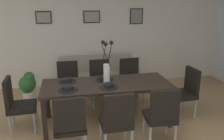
# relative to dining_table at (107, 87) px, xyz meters

# --- Properties ---
(back_wall_panel) EXTENTS (9.00, 0.10, 2.60)m
(back_wall_panel) POSITION_rel_dining_table_xyz_m (-0.16, 2.16, 0.63)
(back_wall_panel) COLOR white
(back_wall_panel) RESTS_ON ground
(dining_table) EXTENTS (2.20, 0.89, 0.74)m
(dining_table) POSITION_rel_dining_table_xyz_m (0.00, 0.00, 0.00)
(dining_table) COLOR black
(dining_table) RESTS_ON ground
(dining_chair_near_left) EXTENTS (0.46, 0.46, 0.92)m
(dining_chair_near_left) POSITION_rel_dining_table_xyz_m (-0.66, -0.86, -0.16)
(dining_chair_near_left) COLOR black
(dining_chair_near_left) RESTS_ON ground
(dining_chair_near_right) EXTENTS (0.45, 0.45, 0.92)m
(dining_chair_near_right) POSITION_rel_dining_table_xyz_m (-0.65, 0.86, -0.16)
(dining_chair_near_right) COLOR black
(dining_chair_near_right) RESTS_ON ground
(dining_chair_far_left) EXTENTS (0.45, 0.45, 0.92)m
(dining_chair_far_left) POSITION_rel_dining_table_xyz_m (-0.00, -0.86, -0.16)
(dining_chair_far_left) COLOR black
(dining_chair_far_left) RESTS_ON ground
(dining_chair_far_right) EXTENTS (0.46, 0.46, 0.92)m
(dining_chair_far_right) POSITION_rel_dining_table_xyz_m (0.02, 0.87, -0.16)
(dining_chair_far_right) COLOR black
(dining_chair_far_right) RESTS_ON ground
(dining_chair_mid_left) EXTENTS (0.47, 0.47, 0.92)m
(dining_chair_mid_left) POSITION_rel_dining_table_xyz_m (0.67, -0.83, -0.16)
(dining_chair_mid_left) COLOR black
(dining_chair_mid_left) RESTS_ON ground
(dining_chair_mid_right) EXTENTS (0.47, 0.47, 0.92)m
(dining_chair_mid_right) POSITION_rel_dining_table_xyz_m (0.68, 0.87, -0.16)
(dining_chair_mid_right) COLOR black
(dining_chair_mid_right) RESTS_ON ground
(dining_chair_head_west) EXTENTS (0.46, 0.46, 0.92)m
(dining_chair_head_west) POSITION_rel_dining_table_xyz_m (-1.50, 0.01, -0.16)
(dining_chair_head_west) COLOR black
(dining_chair_head_west) RESTS_ON ground
(dining_chair_head_east) EXTENTS (0.46, 0.46, 0.92)m
(dining_chair_head_east) POSITION_rel_dining_table_xyz_m (1.50, -0.01, -0.16)
(dining_chair_head_east) COLOR black
(dining_chair_head_east) RESTS_ON ground
(centerpiece_vase) EXTENTS (0.21, 0.23, 0.73)m
(centerpiece_vase) POSITION_rel_dining_table_xyz_m (0.00, 0.00, 0.35)
(centerpiece_vase) COLOR white
(centerpiece_vase) RESTS_ON dining_table
(placemat_near_left) EXTENTS (0.32, 0.32, 0.01)m
(placemat_near_left) POSITION_rel_dining_table_xyz_m (-0.66, -0.20, 0.07)
(placemat_near_left) COLOR black
(placemat_near_left) RESTS_ON dining_table
(bowl_near_left) EXTENTS (0.17, 0.17, 0.07)m
(bowl_near_left) POSITION_rel_dining_table_xyz_m (-0.66, -0.20, 0.11)
(bowl_near_left) COLOR black
(bowl_near_left) RESTS_ON dining_table
(placemat_near_right) EXTENTS (0.32, 0.32, 0.01)m
(placemat_near_right) POSITION_rel_dining_table_xyz_m (-0.66, 0.20, 0.07)
(placemat_near_right) COLOR black
(placemat_near_right) RESTS_ON dining_table
(bowl_near_right) EXTENTS (0.17, 0.17, 0.07)m
(bowl_near_right) POSITION_rel_dining_table_xyz_m (-0.66, 0.20, 0.11)
(bowl_near_right) COLOR black
(bowl_near_right) RESTS_ON dining_table
(placemat_far_left) EXTENTS (0.32, 0.32, 0.01)m
(placemat_far_left) POSITION_rel_dining_table_xyz_m (-0.00, -0.20, 0.07)
(placemat_far_left) COLOR black
(placemat_far_left) RESTS_ON dining_table
(bowl_far_left) EXTENTS (0.17, 0.17, 0.07)m
(bowl_far_left) POSITION_rel_dining_table_xyz_m (-0.00, -0.20, 0.11)
(bowl_far_left) COLOR black
(bowl_far_left) RESTS_ON dining_table
(placemat_far_right) EXTENTS (0.32, 0.32, 0.01)m
(placemat_far_right) POSITION_rel_dining_table_xyz_m (-0.00, 0.20, 0.07)
(placemat_far_right) COLOR black
(placemat_far_right) RESTS_ON dining_table
(bowl_far_right) EXTENTS (0.17, 0.17, 0.07)m
(bowl_far_right) POSITION_rel_dining_table_xyz_m (-0.00, 0.20, 0.11)
(bowl_far_right) COLOR black
(bowl_far_right) RESTS_ON dining_table
(sofa) EXTENTS (1.81, 0.84, 0.80)m
(sofa) POSITION_rel_dining_table_xyz_m (0.06, 1.61, -0.39)
(sofa) COLOR #A89E8E
(sofa) RESTS_ON ground
(framed_picture_left) EXTENTS (0.36, 0.03, 0.29)m
(framed_picture_left) POSITION_rel_dining_table_xyz_m (-1.14, 2.09, 1.06)
(framed_picture_left) COLOR black
(framed_picture_center) EXTENTS (0.41, 0.03, 0.30)m
(framed_picture_center) POSITION_rel_dining_table_xyz_m (-0.00, 2.09, 1.06)
(framed_picture_center) COLOR black
(framed_picture_right) EXTENTS (0.33, 0.03, 0.39)m
(framed_picture_right) POSITION_rel_dining_table_xyz_m (1.14, 2.09, 1.06)
(framed_picture_right) COLOR black
(potted_plant) EXTENTS (0.36, 0.36, 0.67)m
(potted_plant) POSITION_rel_dining_table_xyz_m (-1.50, 1.23, -0.30)
(potted_plant) COLOR silver
(potted_plant) RESTS_ON ground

